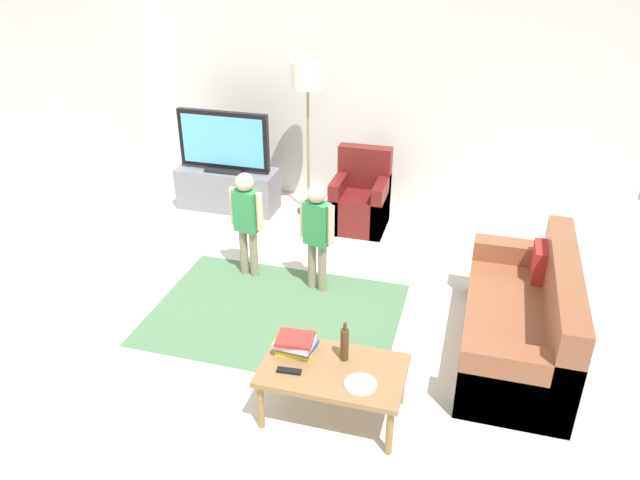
% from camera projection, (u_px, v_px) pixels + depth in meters
% --- Properties ---
extents(ground, '(7.80, 7.80, 0.00)m').
position_uv_depth(ground, '(301.00, 340.00, 5.22)').
color(ground, beige).
extents(wall_back, '(6.00, 0.12, 2.70)m').
position_uv_depth(wall_back, '(376.00, 93.00, 7.14)').
color(wall_back, silver).
rests_on(wall_back, ground).
extents(area_rug, '(2.20, 1.60, 0.01)m').
position_uv_depth(area_rug, '(275.00, 313.00, 5.55)').
color(area_rug, '#4C724C').
rests_on(area_rug, ground).
extents(tv_stand, '(1.20, 0.44, 0.50)m').
position_uv_depth(tv_stand, '(228.00, 189.00, 7.45)').
color(tv_stand, slate).
rests_on(tv_stand, ground).
extents(tv, '(1.10, 0.28, 0.71)m').
position_uv_depth(tv, '(224.00, 142.00, 7.15)').
color(tv, black).
rests_on(tv, tv_stand).
extents(couch, '(0.80, 1.80, 0.86)m').
position_uv_depth(couch, '(527.00, 324.00, 4.93)').
color(couch, brown).
rests_on(couch, ground).
extents(armchair, '(0.60, 0.60, 0.90)m').
position_uv_depth(armchair, '(361.00, 202.00, 6.99)').
color(armchair, maroon).
rests_on(armchair, ground).
extents(floor_lamp, '(0.36, 0.36, 1.78)m').
position_uv_depth(floor_lamp, '(308.00, 84.00, 6.73)').
color(floor_lamp, '#262626').
rests_on(floor_lamp, ground).
extents(child_near_tv, '(0.36, 0.17, 1.08)m').
position_uv_depth(child_near_tv, '(247.00, 215.00, 5.87)').
color(child_near_tv, gray).
rests_on(child_near_tv, ground).
extents(child_center, '(0.35, 0.19, 1.08)m').
position_uv_depth(child_center, '(317.00, 228.00, 5.63)').
color(child_center, gray).
rests_on(child_center, ground).
extents(coffee_table, '(1.00, 0.60, 0.42)m').
position_uv_depth(coffee_table, '(333.00, 374.00, 4.27)').
color(coffee_table, olive).
rests_on(coffee_table, ground).
extents(book_stack, '(0.29, 0.25, 0.14)m').
position_uv_depth(book_stack, '(296.00, 344.00, 4.37)').
color(book_stack, yellow).
rests_on(book_stack, coffee_table).
extents(bottle, '(0.06, 0.06, 0.31)m').
position_uv_depth(bottle, '(345.00, 344.00, 4.28)').
color(bottle, '#4C3319').
rests_on(bottle, coffee_table).
extents(tv_remote, '(0.17, 0.06, 0.02)m').
position_uv_depth(tv_remote, '(289.00, 371.00, 4.21)').
color(tv_remote, black).
rests_on(tv_remote, coffee_table).
extents(plate, '(0.22, 0.22, 0.02)m').
position_uv_depth(plate, '(361.00, 384.00, 4.09)').
color(plate, white).
rests_on(plate, coffee_table).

